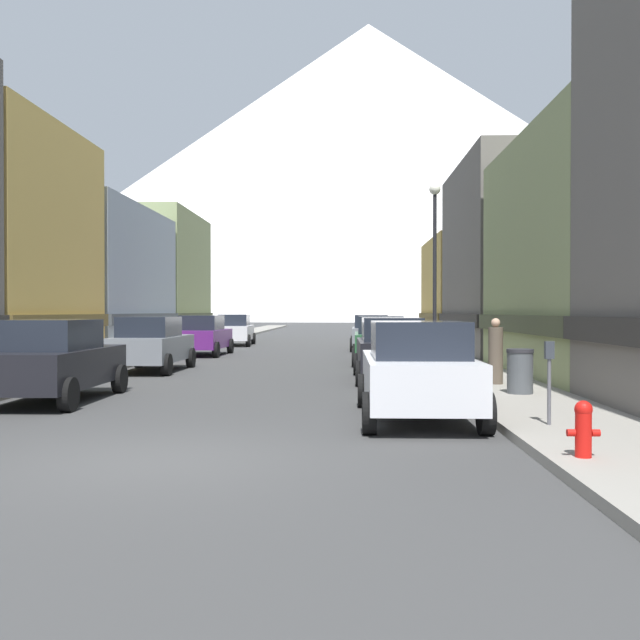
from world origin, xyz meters
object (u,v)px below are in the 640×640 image
at_px(car_right_1, 391,349).
at_px(fire_hydrant_near, 583,427).
at_px(pedestrian_0, 496,354).
at_px(car_left_0, 53,360).
at_px(car_left_2, 203,335).
at_px(car_right_2, 380,340).
at_px(car_right_3, 371,333).
at_px(trash_bin_right, 520,371).
at_px(streetlamp_right, 435,247).
at_px(parking_meter_near, 549,371).
at_px(car_right_0, 417,370).
at_px(potted_plant_0, 73,346).
at_px(car_left_3, 235,330).
at_px(car_left_1, 151,344).

relative_size(car_right_1, fire_hydrant_near, 6.26).
height_order(car_right_1, pedestrian_0, pedestrian_0).
distance_m(car_left_0, car_right_1, 9.12).
bearing_deg(car_left_2, car_right_2, -33.41).
height_order(car_right_3, trash_bin_right, car_right_3).
height_order(car_left_2, streetlamp_right, streetlamp_right).
height_order(parking_meter_near, pedestrian_0, pedestrian_0).
bearing_deg(car_left_2, fire_hydrant_near, -68.00).
relative_size(car_right_0, potted_plant_0, 4.40).
height_order(car_left_3, car_right_3, same).
distance_m(car_left_1, trash_bin_right, 12.51).
relative_size(parking_meter_near, pedestrian_0, 0.81).
xyz_separation_m(parking_meter_near, potted_plant_0, (-12.75, 13.40, -0.28)).
bearing_deg(car_right_1, trash_bin_right, -60.03).
height_order(car_left_0, parking_meter_near, car_left_0).
bearing_deg(car_left_0, car_right_0, -17.23).
bearing_deg(car_right_3, parking_meter_near, -85.47).
relative_size(car_right_3, streetlamp_right, 0.76).
relative_size(car_left_0, car_left_2, 0.99).
relative_size(car_left_1, car_left_2, 0.99).
bearing_deg(potted_plant_0, car_left_1, -27.54).
bearing_deg(potted_plant_0, car_right_3, 46.13).
bearing_deg(car_right_3, car_left_1, -120.50).
relative_size(fire_hydrant_near, pedestrian_0, 0.43).
bearing_deg(car_left_2, car_left_1, -89.99).
height_order(fire_hydrant_near, parking_meter_near, parking_meter_near).
bearing_deg(fire_hydrant_near, streetlamp_right, 90.41).
height_order(car_right_2, trash_bin_right, car_right_2).
xyz_separation_m(fire_hydrant_near, pedestrian_0, (0.80, 9.13, 0.38)).
bearing_deg(car_left_3, car_left_1, -90.01).
bearing_deg(fire_hydrant_near, pedestrian_0, 84.99).
height_order(pedestrian_0, streetlamp_right, streetlamp_right).
bearing_deg(pedestrian_0, car_right_3, 97.71).
relative_size(car_right_2, potted_plant_0, 4.43).
bearing_deg(car_left_3, fire_hydrant_near, -73.98).
bearing_deg(fire_hydrant_near, trash_bin_right, 82.69).
relative_size(car_left_0, car_right_2, 1.00).
bearing_deg(potted_plant_0, fire_hydrant_near, -52.10).
height_order(car_left_3, fire_hydrant_near, car_left_3).
height_order(car_left_1, parking_meter_near, car_left_1).
distance_m(car_right_2, streetlamp_right, 5.11).
height_order(parking_meter_near, streetlamp_right, streetlamp_right).
xyz_separation_m(car_left_3, potted_plant_0, (-3.20, -16.21, -0.17)).
bearing_deg(pedestrian_0, car_right_1, 136.61).
bearing_deg(potted_plant_0, trash_bin_right, -33.90).
bearing_deg(car_left_1, car_right_1, -20.75).
distance_m(car_right_3, pedestrian_0, 18.26).
distance_m(fire_hydrant_near, potted_plant_0, 20.27).
relative_size(car_right_0, trash_bin_right, 4.50).
bearing_deg(car_right_3, car_left_2, -150.34).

